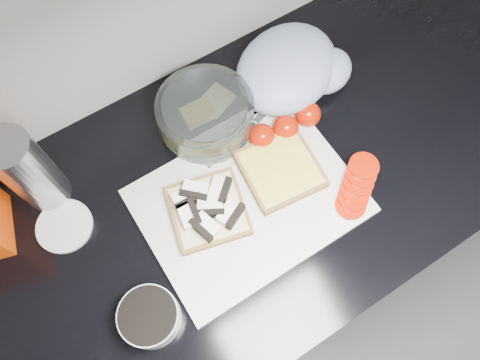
% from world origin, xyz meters
% --- Properties ---
extents(base_cabinet, '(3.50, 0.60, 0.86)m').
position_xyz_m(base_cabinet, '(0.00, 1.20, 0.43)').
color(base_cabinet, black).
rests_on(base_cabinet, ground).
extents(countertop, '(3.50, 0.64, 0.04)m').
position_xyz_m(countertop, '(0.00, 1.20, 0.88)').
color(countertop, black).
rests_on(countertop, base_cabinet).
extents(cutting_board, '(0.40, 0.30, 0.01)m').
position_xyz_m(cutting_board, '(0.05, 1.16, 0.91)').
color(cutting_board, silver).
rests_on(cutting_board, countertop).
extents(bread_left, '(0.17, 0.17, 0.04)m').
position_xyz_m(bread_left, '(-0.03, 1.18, 0.93)').
color(bread_left, beige).
rests_on(bread_left, cutting_board).
extents(bread_right, '(0.16, 0.16, 0.02)m').
position_xyz_m(bread_right, '(0.13, 1.18, 0.92)').
color(bread_right, beige).
rests_on(bread_right, cutting_board).
extents(tomato_slices, '(0.13, 0.12, 0.03)m').
position_xyz_m(tomato_slices, '(0.23, 1.07, 0.93)').
color(tomato_slices, '#AC1703').
rests_on(tomato_slices, cutting_board).
extents(knife, '(0.20, 0.06, 0.01)m').
position_xyz_m(knife, '(0.14, 1.29, 0.92)').
color(knife, silver).
rests_on(knife, cutting_board).
extents(seed_tub, '(0.10, 0.10, 0.05)m').
position_xyz_m(seed_tub, '(-0.21, 1.07, 0.93)').
color(seed_tub, '#AFB5B5').
rests_on(seed_tub, countertop).
extents(tub_lid, '(0.13, 0.13, 0.01)m').
position_xyz_m(tub_lid, '(-0.27, 1.30, 0.90)').
color(tub_lid, silver).
rests_on(tub_lid, countertop).
extents(glass_bowl, '(0.19, 0.19, 0.08)m').
position_xyz_m(glass_bowl, '(0.07, 1.35, 0.94)').
color(glass_bowl, silver).
rests_on(glass_bowl, countertop).
extents(steel_canister, '(0.08, 0.08, 0.20)m').
position_xyz_m(steel_canister, '(-0.26, 1.38, 1.00)').
color(steel_canister, '#A5A5A9').
rests_on(steel_canister, countertop).
extents(grocery_bag, '(0.29, 0.26, 0.10)m').
position_xyz_m(grocery_bag, '(0.27, 1.34, 0.95)').
color(grocery_bag, '#B0BAD9').
rests_on(grocery_bag, countertop).
extents(whole_tomatoes, '(0.16, 0.06, 0.05)m').
position_xyz_m(whole_tomatoes, '(0.19, 1.25, 0.93)').
color(whole_tomatoes, '#AC1703').
rests_on(whole_tomatoes, countertop).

